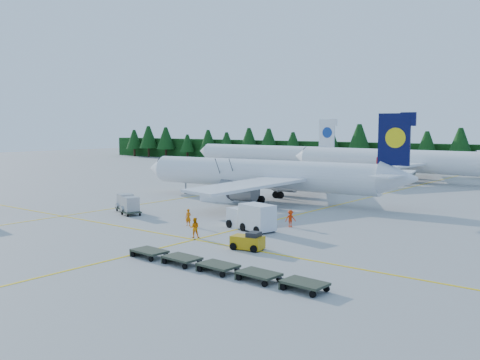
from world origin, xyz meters
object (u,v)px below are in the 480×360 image
Objects in this scene: airstairs at (221,194)px; baggage_tug at (248,241)px; airliner_red at (383,160)px; service_truck at (251,217)px; airliner_navy at (255,174)px.

airstairs reaches higher than baggage_tug.
service_truck is (9.67, -53.56, -2.34)m from airliner_red.
service_truck is (12.46, -17.54, -2.16)m from airliner_navy.
airliner_navy is 5.47× the size of airstairs.
airstairs is at bearing -94.88° from airliner_red.
airliner_red is 54.48m from service_truck.
airliner_red reaches higher than baggage_tug.
service_truck reaches higher than baggage_tug.
airliner_navy reaches higher than baggage_tug.
airstairs is 1.27× the size of service_truck.
airliner_red is 62.08m from baggage_tug.
service_truck is 8.31m from baggage_tug.
service_truck is 2.03× the size of baggage_tug.
airliner_navy is 29.93m from baggage_tug.
baggage_tug is at bearing -40.73° from service_truck.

